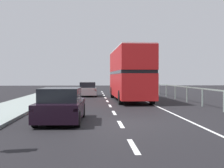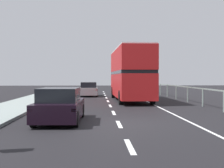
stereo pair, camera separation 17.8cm
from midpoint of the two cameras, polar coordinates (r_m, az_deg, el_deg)
ground_plane at (r=13.65m, az=1.51°, el=-7.08°), size 73.45×120.00×0.10m
lane_paint_markings at (r=22.33m, az=4.66°, el=-3.70°), size 3.21×46.00×0.01m
bridge_side_railing at (r=23.56m, az=14.62°, el=-1.14°), size 0.10×42.00×1.20m
double_decker_bus_red at (r=26.07m, az=3.44°, el=1.96°), size 2.68×10.42×4.21m
hatchback_car_near at (r=14.01m, az=-8.83°, el=-3.79°), size 1.94×4.51×1.46m
sedan_car_ahead at (r=32.40m, az=-3.98°, el=-0.97°), size 1.79×4.34×1.41m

